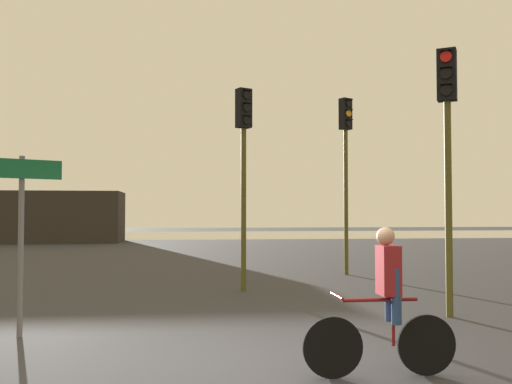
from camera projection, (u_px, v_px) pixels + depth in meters
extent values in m
plane|color=#333338|center=(267.00, 367.00, 6.56)|extent=(120.00, 120.00, 0.00)
cube|color=#9E937F|center=(197.00, 235.00, 45.08)|extent=(80.00, 16.00, 0.01)
cube|color=#2D2823|center=(18.00, 217.00, 33.88)|extent=(12.12, 4.00, 3.03)
cylinder|color=#4C4719|center=(346.00, 202.00, 16.36)|extent=(0.12, 0.12, 4.18)
cube|color=black|center=(345.00, 114.00, 16.45)|extent=(0.39, 0.36, 0.90)
cylinder|color=black|center=(349.00, 103.00, 16.35)|extent=(0.18, 0.11, 0.19)
cube|color=black|center=(349.00, 99.00, 16.34)|extent=(0.22, 0.19, 0.02)
cylinder|color=orange|center=(349.00, 113.00, 16.34)|extent=(0.18, 0.11, 0.19)
cube|color=black|center=(349.00, 109.00, 16.33)|extent=(0.22, 0.19, 0.02)
cylinder|color=black|center=(349.00, 123.00, 16.33)|extent=(0.18, 0.11, 0.19)
cube|color=black|center=(349.00, 120.00, 16.32)|extent=(0.22, 0.19, 0.02)
cylinder|color=#4C4719|center=(244.00, 209.00, 12.97)|extent=(0.12, 0.12, 3.72)
cube|color=black|center=(244.00, 108.00, 13.06)|extent=(0.39, 0.36, 0.90)
cylinder|color=black|center=(247.00, 95.00, 12.95)|extent=(0.18, 0.11, 0.19)
cube|color=black|center=(247.00, 90.00, 12.94)|extent=(0.22, 0.19, 0.02)
cylinder|color=black|center=(247.00, 107.00, 12.94)|extent=(0.18, 0.11, 0.19)
cube|color=black|center=(247.00, 102.00, 12.93)|extent=(0.22, 0.19, 0.02)
cylinder|color=black|center=(247.00, 120.00, 12.93)|extent=(0.18, 0.11, 0.19)
cube|color=black|center=(247.00, 115.00, 12.92)|extent=(0.22, 0.19, 0.02)
cylinder|color=#4C4719|center=(448.00, 208.00, 9.77)|extent=(0.12, 0.12, 3.71)
cube|color=black|center=(447.00, 75.00, 9.85)|extent=(0.40, 0.37, 0.90)
cylinder|color=red|center=(446.00, 57.00, 9.74)|extent=(0.18, 0.12, 0.19)
cube|color=black|center=(446.00, 50.00, 9.73)|extent=(0.22, 0.20, 0.02)
cylinder|color=black|center=(446.00, 73.00, 9.73)|extent=(0.18, 0.12, 0.19)
cube|color=black|center=(446.00, 67.00, 9.72)|extent=(0.22, 0.20, 0.02)
cylinder|color=black|center=(446.00, 90.00, 9.72)|extent=(0.18, 0.12, 0.19)
cube|color=black|center=(446.00, 84.00, 9.71)|extent=(0.22, 0.20, 0.02)
cylinder|color=slate|center=(21.00, 246.00, 8.21)|extent=(0.08, 0.08, 2.60)
cube|color=#116038|center=(23.00, 169.00, 8.21)|extent=(0.99, 0.53, 0.28)
cylinder|color=black|center=(333.00, 348.00, 6.11)|extent=(0.66, 0.05, 0.66)
cylinder|color=black|center=(427.00, 345.00, 6.23)|extent=(0.66, 0.05, 0.66)
cylinder|color=maroon|center=(380.00, 300.00, 6.19)|extent=(0.84, 0.05, 0.04)
cylinder|color=maroon|center=(393.00, 320.00, 6.20)|extent=(0.04, 0.04, 0.55)
cylinder|color=maroon|center=(337.00, 296.00, 6.14)|extent=(0.03, 0.46, 0.03)
cylinder|color=navy|center=(390.00, 294.00, 6.31)|extent=(0.11, 0.11, 0.60)
cylinder|color=navy|center=(396.00, 296.00, 6.11)|extent=(0.11, 0.11, 0.60)
cube|color=maroon|center=(388.00, 270.00, 6.21)|extent=(0.20, 0.30, 0.54)
sphere|color=tan|center=(385.00, 236.00, 6.22)|extent=(0.20, 0.20, 0.20)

